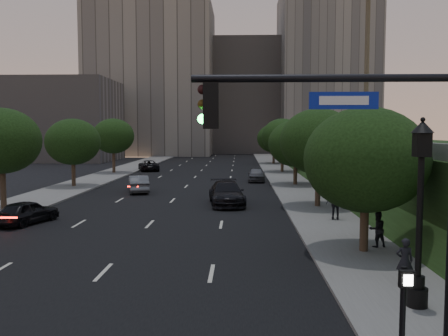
{
  "coord_description": "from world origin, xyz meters",
  "views": [
    {
      "loc": [
        5.03,
        -11.96,
        5.24
      ],
      "look_at": [
        4.33,
        8.76,
        3.6
      ],
      "focal_mm": 38.0,
      "sensor_mm": 36.0,
      "label": 1
    }
  ],
  "objects_px": {
    "sedan_near_left": "(27,212)",
    "pedestrian_a": "(405,261)",
    "street_lamp": "(419,222)",
    "pedestrian_c": "(336,204)",
    "pedestrian_b": "(377,229)",
    "sedan_mid_left": "(138,184)",
    "sedan_far_right": "(256,175)",
    "traffic_signal_mast": "(401,207)",
    "sedan_near_right": "(227,193)",
    "sedan_far_left": "(149,166)"
  },
  "relations": [
    {
      "from": "sedan_near_left",
      "to": "pedestrian_a",
      "type": "relative_size",
      "value": 2.6
    },
    {
      "from": "street_lamp",
      "to": "sedan_near_left",
      "type": "distance_m",
      "value": 21.17
    },
    {
      "from": "pedestrian_c",
      "to": "street_lamp",
      "type": "bearing_deg",
      "value": 97.88
    },
    {
      "from": "sedan_near_left",
      "to": "pedestrian_b",
      "type": "xyz_separation_m",
      "value": [
        17.97,
        -5.25,
        0.25
      ]
    },
    {
      "from": "sedan_mid_left",
      "to": "sedan_near_left",
      "type": "bearing_deg",
      "value": 60.88
    },
    {
      "from": "sedan_far_right",
      "to": "pedestrian_b",
      "type": "distance_m",
      "value": 28.27
    },
    {
      "from": "pedestrian_b",
      "to": "pedestrian_a",
      "type": "bearing_deg",
      "value": 70.26
    },
    {
      "from": "traffic_signal_mast",
      "to": "street_lamp",
      "type": "height_order",
      "value": "traffic_signal_mast"
    },
    {
      "from": "street_lamp",
      "to": "sedan_near_right",
      "type": "relative_size",
      "value": 0.99
    },
    {
      "from": "sedan_near_right",
      "to": "pedestrian_b",
      "type": "distance_m",
      "value": 14.26
    },
    {
      "from": "sedan_near_right",
      "to": "pedestrian_b",
      "type": "height_order",
      "value": "pedestrian_b"
    },
    {
      "from": "sedan_far_left",
      "to": "pedestrian_c",
      "type": "distance_m",
      "value": 38.32
    },
    {
      "from": "sedan_near_left",
      "to": "sedan_mid_left",
      "type": "bearing_deg",
      "value": -86.03
    },
    {
      "from": "sedan_near_left",
      "to": "sedan_far_right",
      "type": "distance_m",
      "value": 26.48
    },
    {
      "from": "sedan_near_left",
      "to": "pedestrian_b",
      "type": "bearing_deg",
      "value": -178.65
    },
    {
      "from": "sedan_near_right",
      "to": "sedan_mid_left",
      "type": "bearing_deg",
      "value": 132.85
    },
    {
      "from": "street_lamp",
      "to": "sedan_near_left",
      "type": "bearing_deg",
      "value": 144.2
    },
    {
      "from": "sedan_near_left",
      "to": "pedestrian_c",
      "type": "xyz_separation_m",
      "value": [
        17.46,
        1.16,
        0.39
      ]
    },
    {
      "from": "sedan_far_right",
      "to": "sedan_mid_left",
      "type": "bearing_deg",
      "value": -137.59
    },
    {
      "from": "street_lamp",
      "to": "pedestrian_c",
      "type": "distance_m",
      "value": 13.59
    },
    {
      "from": "sedan_near_left",
      "to": "pedestrian_c",
      "type": "height_order",
      "value": "pedestrian_c"
    },
    {
      "from": "traffic_signal_mast",
      "to": "pedestrian_a",
      "type": "bearing_deg",
      "value": 69.66
    },
    {
      "from": "sedan_far_right",
      "to": "sedan_near_right",
      "type": "bearing_deg",
      "value": -98.14
    },
    {
      "from": "traffic_signal_mast",
      "to": "pedestrian_c",
      "type": "height_order",
      "value": "traffic_signal_mast"
    },
    {
      "from": "sedan_near_right",
      "to": "pedestrian_c",
      "type": "xyz_separation_m",
      "value": [
        6.44,
        -6.04,
        0.25
      ]
    },
    {
      "from": "street_lamp",
      "to": "sedan_near_right",
      "type": "xyz_separation_m",
      "value": [
        -6.08,
        19.53,
        -1.81
      ]
    },
    {
      "from": "sedan_near_right",
      "to": "pedestrian_a",
      "type": "xyz_separation_m",
      "value": [
        6.42,
        -17.47,
        0.1
      ]
    },
    {
      "from": "street_lamp",
      "to": "sedan_near_right",
      "type": "distance_m",
      "value": 20.54
    },
    {
      "from": "traffic_signal_mast",
      "to": "sedan_mid_left",
      "type": "relative_size",
      "value": 1.57
    },
    {
      "from": "traffic_signal_mast",
      "to": "sedan_near_left",
      "type": "xyz_separation_m",
      "value": [
        -15.26,
        16.13,
        -2.99
      ]
    },
    {
      "from": "pedestrian_a",
      "to": "street_lamp",
      "type": "bearing_deg",
      "value": 84.28
    },
    {
      "from": "sedan_near_left",
      "to": "sedan_far_left",
      "type": "distance_m",
      "value": 35.3
    },
    {
      "from": "sedan_near_right",
      "to": "sedan_near_left",
      "type": "bearing_deg",
      "value": -153.43
    },
    {
      "from": "sedan_near_left",
      "to": "pedestrian_b",
      "type": "distance_m",
      "value": 18.72
    },
    {
      "from": "traffic_signal_mast",
      "to": "sedan_near_left",
      "type": "relative_size",
      "value": 1.75
    },
    {
      "from": "sedan_near_left",
      "to": "sedan_mid_left",
      "type": "relative_size",
      "value": 0.9
    },
    {
      "from": "traffic_signal_mast",
      "to": "sedan_far_right",
      "type": "xyz_separation_m",
      "value": [
        -1.61,
        38.82,
        -2.94
      ]
    },
    {
      "from": "sedan_far_right",
      "to": "traffic_signal_mast",
      "type": "bearing_deg",
      "value": -86.12
    },
    {
      "from": "sedan_mid_left",
      "to": "sedan_near_right",
      "type": "xyz_separation_m",
      "value": [
        7.67,
        -6.56,
        0.09
      ]
    },
    {
      "from": "sedan_far_left",
      "to": "sedan_far_right",
      "type": "distance_m",
      "value": 18.55
    },
    {
      "from": "sedan_far_right",
      "to": "pedestrian_a",
      "type": "xyz_separation_m",
      "value": [
        3.78,
        -32.96,
        0.19
      ]
    },
    {
      "from": "sedan_far_right",
      "to": "sedan_near_left",
      "type": "bearing_deg",
      "value": -119.52
    },
    {
      "from": "sedan_mid_left",
      "to": "sedan_far_left",
      "type": "xyz_separation_m",
      "value": [
        -3.31,
        21.53,
        -0.04
      ]
    },
    {
      "from": "pedestrian_b",
      "to": "sedan_mid_left",
      "type": "bearing_deg",
      "value": -66.06
    },
    {
      "from": "sedan_far_left",
      "to": "pedestrian_a",
      "type": "distance_m",
      "value": 48.78
    },
    {
      "from": "sedan_near_left",
      "to": "sedan_far_left",
      "type": "height_order",
      "value": "sedan_far_left"
    },
    {
      "from": "sedan_far_left",
      "to": "pedestrian_b",
      "type": "height_order",
      "value": "pedestrian_b"
    },
    {
      "from": "sedan_far_left",
      "to": "sedan_mid_left",
      "type": "bearing_deg",
      "value": 81.14
    },
    {
      "from": "sedan_near_right",
      "to": "pedestrian_a",
      "type": "bearing_deg",
      "value": -76.44
    },
    {
      "from": "traffic_signal_mast",
      "to": "pedestrian_b",
      "type": "xyz_separation_m",
      "value": [
        2.71,
        10.88,
        -2.74
      ]
    }
  ]
}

